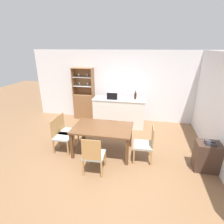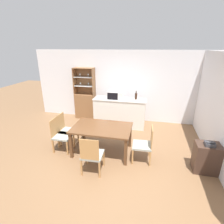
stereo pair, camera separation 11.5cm
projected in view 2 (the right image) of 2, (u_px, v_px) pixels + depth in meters
name	position (u px, v px, depth m)	size (l,w,h in m)	color
ground_plane	(106.00, 157.00, 4.46)	(18.00, 18.00, 0.00)	brown
wall_back	(124.00, 86.00, 6.41)	(6.80, 0.06, 2.55)	silver
kitchen_counter	(119.00, 113.00, 6.07)	(1.78, 0.53, 0.99)	silver
display_cabinet	(86.00, 103.00, 6.76)	(0.77, 0.36, 1.93)	brown
dining_table	(102.00, 130.00, 4.48)	(1.49, 0.96, 0.73)	brown
dining_chair_side_left_near	(61.00, 135.00, 4.64)	(0.45, 0.45, 0.91)	#999E93
dining_chair_head_near	(92.00, 155.00, 3.80)	(0.46, 0.46, 0.91)	#999E93
dining_chair_side_left_far	(66.00, 130.00, 4.91)	(0.47, 0.47, 0.91)	#999E93
dining_chair_side_right_near	(144.00, 144.00, 4.20)	(0.47, 0.47, 0.91)	#999E93
microwave	(116.00, 95.00, 5.85)	(0.54, 0.35, 0.27)	silver
wine_bottle	(136.00, 96.00, 5.82)	(0.07, 0.07, 0.28)	black
side_cabinet	(206.00, 158.00, 3.87)	(0.52, 0.39, 0.68)	#422D23
telephone	(210.00, 144.00, 3.69)	(0.20, 0.18, 0.11)	#38383D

